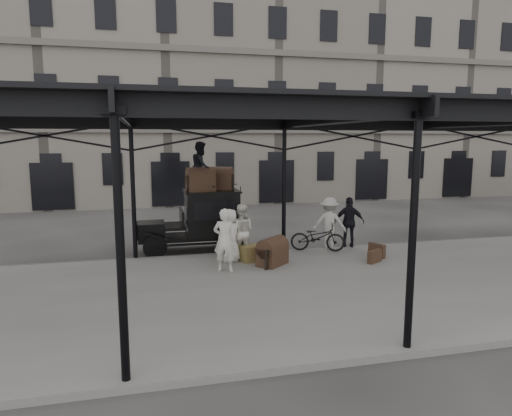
{
  "coord_description": "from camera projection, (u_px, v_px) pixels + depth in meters",
  "views": [
    {
      "loc": [
        -4.58,
        -12.87,
        3.93
      ],
      "look_at": [
        -1.08,
        1.6,
        1.7
      ],
      "focal_mm": 32.0,
      "sensor_mm": 36.0,
      "label": 1
    }
  ],
  "objects": [
    {
      "name": "porter_right",
      "position": [
        329.0,
        223.0,
        15.97
      ],
      "size": [
        1.33,
        1.07,
        1.8
      ],
      "primitive_type": "imported",
      "rotation": [
        0.0,
        0.0,
        2.74
      ],
      "color": "beige",
      "rests_on": "platform"
    },
    {
      "name": "steamer_trunk_platform",
      "position": [
        272.0,
        253.0,
        13.87
      ],
      "size": [
        1.12,
        1.1,
        0.72
      ],
      "primitive_type": null,
      "rotation": [
        0.0,
        0.0,
        0.74
      ],
      "color": "#452D20",
      "rests_on": "platform"
    },
    {
      "name": "steamer_trunk_roof_near",
      "position": [
        201.0,
        181.0,
        15.62
      ],
      "size": [
        1.02,
        0.71,
        0.69
      ],
      "primitive_type": null,
      "rotation": [
        0.0,
        0.0,
        0.16
      ],
      "color": "#452D20",
      "rests_on": "taxi"
    },
    {
      "name": "taxi",
      "position": [
        203.0,
        218.0,
        16.08
      ],
      "size": [
        3.65,
        1.55,
        2.18
      ],
      "color": "black",
      "rests_on": "ground"
    },
    {
      "name": "platform",
      "position": [
        328.0,
        287.0,
        12.08
      ],
      "size": [
        28.0,
        8.0,
        0.15
      ],
      "primitive_type": "cube",
      "color": "slate",
      "rests_on": "ground"
    },
    {
      "name": "suitcase_flat",
      "position": [
        375.0,
        256.0,
        14.14
      ],
      "size": [
        0.6,
        0.43,
        0.4
      ],
      "primitive_type": "cube",
      "rotation": [
        0.0,
        0.0,
        0.52
      ],
      "color": "#452D20",
      "rests_on": "platform"
    },
    {
      "name": "building_frontage",
      "position": [
        214.0,
        93.0,
        30.28
      ],
      "size": [
        64.0,
        8.0,
        14.0
      ],
      "primitive_type": "cube",
      "color": "slate",
      "rests_on": "ground"
    },
    {
      "name": "suitcase_upright",
      "position": [
        377.0,
        250.0,
        14.8
      ],
      "size": [
        0.37,
        0.61,
        0.45
      ],
      "primitive_type": "cube",
      "rotation": [
        0.0,
        0.0,
        0.4
      ],
      "color": "#452D20",
      "rests_on": "platform"
    },
    {
      "name": "canopy",
      "position": [
        327.0,
        114.0,
        11.68
      ],
      "size": [
        22.5,
        9.0,
        4.74
      ],
      "color": "black",
      "rests_on": "ground"
    },
    {
      "name": "porter_roof",
      "position": [
        201.0,
        166.0,
        15.71
      ],
      "size": [
        0.84,
        0.96,
        1.7
      ],
      "primitive_type": "imported",
      "rotation": [
        0.0,
        0.0,
        1.31
      ],
      "color": "black",
      "rests_on": "taxi"
    },
    {
      "name": "porter_midleft",
      "position": [
        241.0,
        232.0,
        14.48
      ],
      "size": [
        1.01,
        0.87,
        1.78
      ],
      "primitive_type": "imported",
      "rotation": [
        0.0,
        0.0,
        2.89
      ],
      "color": "silver",
      "rests_on": "platform"
    },
    {
      "name": "porter_official",
      "position": [
        349.0,
        222.0,
        16.14
      ],
      "size": [
        1.13,
        0.78,
        1.78
      ],
      "primitive_type": "imported",
      "rotation": [
        0.0,
        0.0,
        2.78
      ],
      "color": "black",
      "rests_on": "platform"
    },
    {
      "name": "steamer_trunk_roof_far",
      "position": [
        220.0,
        180.0,
        16.23
      ],
      "size": [
        1.06,
        0.85,
        0.67
      ],
      "primitive_type": null,
      "rotation": [
        0.0,
        0.0,
        -0.37
      ],
      "color": "#452D20",
      "rests_on": "taxi"
    },
    {
      "name": "porter_left",
      "position": [
        225.0,
        240.0,
        13.08
      ],
      "size": [
        0.8,
        0.68,
        1.85
      ],
      "primitive_type": "imported",
      "rotation": [
        0.0,
        0.0,
        2.72
      ],
      "color": "silver",
      "rests_on": "platform"
    },
    {
      "name": "wicker_hamper",
      "position": [
        251.0,
        253.0,
        14.31
      ],
      "size": [
        0.71,
        0.62,
        0.5
      ],
      "primitive_type": "cube",
      "rotation": [
        0.0,
        0.0,
        0.33
      ],
      "color": "olive",
      "rests_on": "platform"
    },
    {
      "name": "bicycle",
      "position": [
        318.0,
        237.0,
        15.6
      ],
      "size": [
        1.94,
        1.26,
        0.96
      ],
      "primitive_type": "imported",
      "rotation": [
        0.0,
        0.0,
        1.2
      ],
      "color": "black",
      "rests_on": "platform"
    },
    {
      "name": "porter_centre",
      "position": [
        230.0,
        235.0,
        14.19
      ],
      "size": [
        0.85,
        0.58,
        1.67
      ],
      "primitive_type": "imported",
      "rotation": [
        0.0,
        0.0,
        3.21
      ],
      "color": "silver",
      "rests_on": "platform"
    },
    {
      "name": "ground",
      "position": [
        302.0,
        269.0,
        14.02
      ],
      "size": [
        120.0,
        120.0,
        0.0
      ],
      "primitive_type": "plane",
      "color": "#383533",
      "rests_on": "ground"
    }
  ]
}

